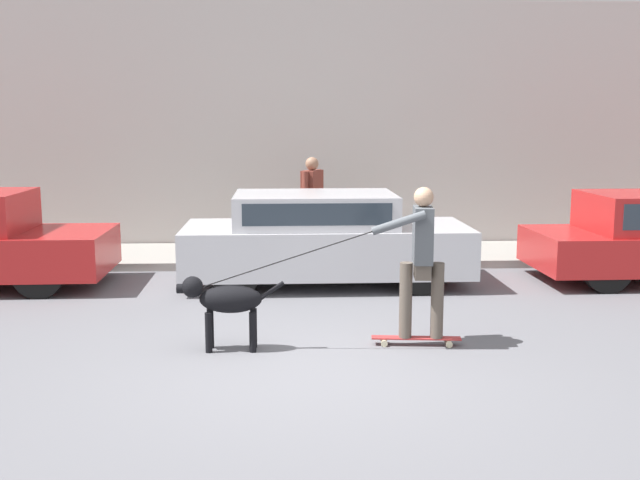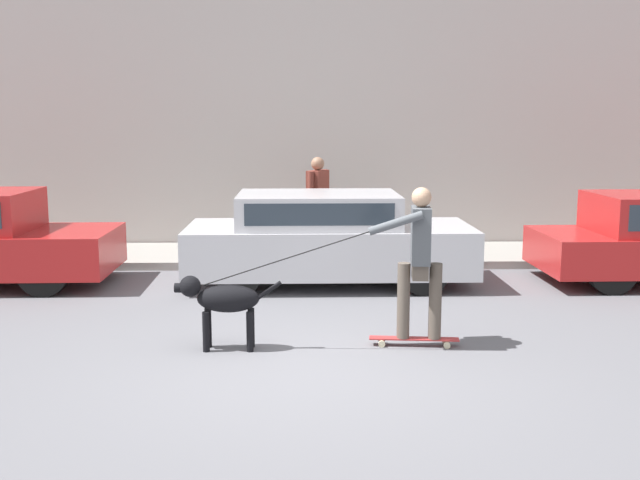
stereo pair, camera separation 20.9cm
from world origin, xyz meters
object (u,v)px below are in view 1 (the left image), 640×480
at_px(dog, 225,301).
at_px(pedestrian_with_bag, 312,200).
at_px(parked_car_1, 323,239).
at_px(skateboarder, 421,256).

distance_m(dog, pedestrian_with_bag, 5.16).
relative_size(parked_car_1, dog, 3.72).
relative_size(dog, skateboarder, 0.39).
height_order(parked_car_1, dog, parked_car_1).
bearing_deg(pedestrian_with_bag, skateboarder, -54.12).
distance_m(parked_car_1, dog, 3.31).
bearing_deg(pedestrian_with_bag, parked_car_1, -62.31).
bearing_deg(parked_car_1, pedestrian_with_bag, 92.08).
bearing_deg(skateboarder, parked_car_1, -68.83).
relative_size(skateboarder, pedestrian_with_bag, 1.73).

